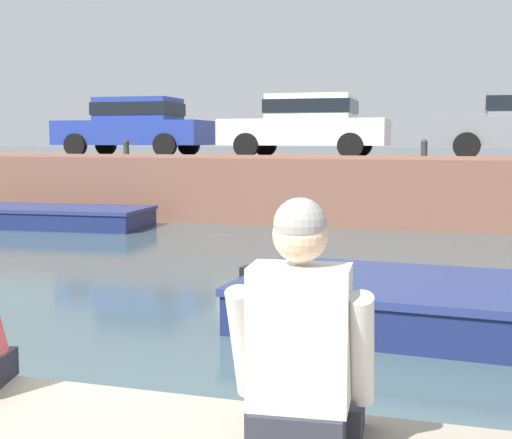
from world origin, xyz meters
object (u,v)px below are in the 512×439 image
Objects in this scene: mooring_bollard_west at (126,148)px; boat_moored_west_navy at (24,216)px; car_leftmost_blue at (135,124)px; car_left_inner_white at (307,123)px; person_seated_middle at (301,357)px; mooring_bollard_mid at (424,149)px.

boat_moored_west_navy is at bearing -131.85° from mooring_bollard_west.
car_leftmost_blue is at bearing 68.17° from boat_moored_west_navy.
car_left_inner_white reaches higher than mooring_bollard_west.
car_left_inner_white reaches higher than person_seated_middle.
boat_moored_west_navy is 14.66× the size of mooring_bollard_west.
boat_moored_west_navy is at bearing -168.01° from mooring_bollard_mid.
car_leftmost_blue reaches higher than mooring_bollard_west.
boat_moored_west_navy is 2.99m from mooring_bollard_west.
mooring_bollard_mid is at bearing 91.98° from person_seated_middle.
mooring_bollard_mid is 13.60m from person_seated_middle.
person_seated_middle is at bearing -61.46° from car_leftmost_blue.
boat_moored_west_navy is 1.59× the size of car_left_inner_white.
car_leftmost_blue reaches higher than mooring_bollard_mid.
car_leftmost_blue is 9.21× the size of mooring_bollard_mid.
person_seated_middle is (9.40, -11.68, 0.95)m from boat_moored_west_navy.
person_seated_middle is at bearing -51.17° from boat_moored_west_navy.
car_leftmost_blue is 4.71m from car_left_inner_white.
person_seated_middle is (0.47, -13.57, -0.62)m from mooring_bollard_mid.
car_leftmost_blue is 9.21× the size of mooring_bollard_west.
boat_moored_west_navy is 9.26m from mooring_bollard_mid.
car_leftmost_blue reaches higher than person_seated_middle.
person_seated_middle is (7.70, -13.57, -0.62)m from mooring_bollard_west.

